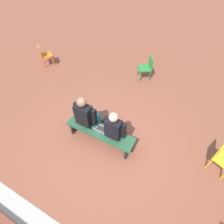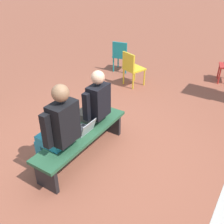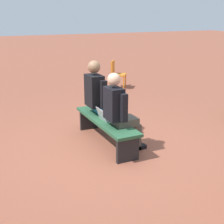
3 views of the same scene
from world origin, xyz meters
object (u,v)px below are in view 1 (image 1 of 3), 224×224
at_px(person_adult, 87,115).
at_px(plastic_chair_mid_courtyard, 44,54).
at_px(laptop, 101,130).
at_px(bench, 100,133).
at_px(person_student, 115,128).
at_px(plastic_chair_far_right, 223,156).
at_px(plastic_chair_foreground, 147,67).

relative_size(person_adult, plastic_chair_mid_courtyard, 1.69).
distance_m(person_adult, laptop, 0.51).
height_order(bench, laptop, laptop).
height_order(person_student, person_adult, person_adult).
distance_m(person_adult, plastic_chair_mid_courtyard, 3.95).
xyz_separation_m(plastic_chair_mid_courtyard, plastic_chair_far_right, (-6.55, 1.43, 0.00)).
distance_m(bench, plastic_chair_mid_courtyard, 4.33).
bearing_deg(person_student, plastic_chair_mid_courtyard, -25.85).
distance_m(laptop, plastic_chair_mid_courtyard, 4.36).
bearing_deg(bench, plastic_chair_far_right, -166.43).
distance_m(laptop, plastic_chair_foreground, 3.19).
distance_m(bench, plastic_chair_foreground, 3.18).
xyz_separation_m(bench, plastic_chair_far_right, (-2.76, -0.67, 0.13)).
xyz_separation_m(bench, person_adult, (0.41, -0.07, 0.39)).
bearing_deg(person_student, person_adult, -0.37).
bearing_deg(plastic_chair_foreground, plastic_chair_mid_courtyard, 15.77).
height_order(person_student, laptop, person_student).
bearing_deg(plastic_chair_foreground, laptop, 89.66).
bearing_deg(plastic_chair_mid_courtyard, laptop, 151.16).
relative_size(bench, plastic_chair_far_right, 2.14).
xyz_separation_m(laptop, plastic_chair_foreground, (-0.02, -3.19, -0.02)).
bearing_deg(plastic_chair_far_right, plastic_chair_foreground, -42.79).
bearing_deg(person_student, plastic_chair_foreground, -83.75).
xyz_separation_m(laptop, plastic_chair_mid_courtyard, (3.82, -2.11, -0.02)).
relative_size(bench, person_student, 1.35).
bearing_deg(laptop, person_student, -167.68).
bearing_deg(person_adult, person_student, 179.63).
relative_size(bench, plastic_chair_mid_courtyard, 2.14).
bearing_deg(person_adult, bench, 169.98).
distance_m(laptop, plastic_chair_far_right, 2.81).
bearing_deg(laptop, plastic_chair_mid_courtyard, -28.84).
height_order(plastic_chair_mid_courtyard, plastic_chair_far_right, same).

